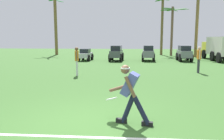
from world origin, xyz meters
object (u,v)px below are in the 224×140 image
Objects in this scene: frisbee_thrower at (130,91)px; parked_car_slot_d at (184,53)px; teammate_near_sideline at (199,57)px; parked_car_slot_c at (148,53)px; teammate_midfield at (77,58)px; parked_car_slot_a at (86,55)px; parked_car_slot_b at (116,53)px; box_truck at (217,47)px; palm_tree_left_of_centre at (162,21)px; palm_tree_far_left at (56,22)px; frisbee_in_flight at (112,99)px; palm_tree_right_of_centre at (172,24)px; palm_tree_far_right at (197,20)px.

frisbee_thrower is 0.59× the size of parked_car_slot_d.
teammate_near_sideline is 7.58m from parked_car_slot_c.
parked_car_slot_a is at bearing 98.94° from teammate_midfield.
box_truck is (9.38, 1.29, 0.49)m from parked_car_slot_b.
parked_car_slot_c is (2.93, 0.41, 0.00)m from parked_car_slot_b.
frisbee_thrower reaches higher than parked_car_slot_b.
parked_car_slot_d is 0.33× the size of palm_tree_left_of_centre.
box_truck is at bearing -18.96° from palm_tree_far_left.
palm_tree_far_left is at bearing 138.29° from parked_car_slot_b.
frisbee_thrower is at bearing -116.05° from box_truck.
parked_car_slot_c is at bearing 82.47° from frisbee_in_flight.
teammate_midfield is 0.70× the size of parked_car_slot_a.
teammate_near_sideline is at bearing -46.05° from palm_tree_far_left.
parked_car_slot_c is at bearing -172.21° from box_truck.
box_truck is 6.86m from palm_tree_right_of_centre.
frisbee_thrower is 0.90× the size of teammate_midfield.
teammate_midfield is 17.29m from palm_tree_far_left.
palm_tree_far_left is at bearing 177.92° from palm_tree_right_of_centre.
parked_car_slot_d is at bearing -164.60° from box_truck.
teammate_near_sideline is at bearing -116.51° from box_truck.
palm_tree_left_of_centre is (-4.25, 6.95, 3.02)m from box_truck.
teammate_midfield is 18.16m from palm_tree_left_of_centre.
frisbee_thrower is at bearing -84.68° from parked_car_slot_b.
palm_tree_right_of_centre reaches higher than teammate_near_sideline.
teammate_near_sideline reaches higher than frisbee_thrower.
palm_tree_right_of_centre is (14.39, -0.52, -0.37)m from palm_tree_far_left.
frisbee_in_flight is 0.05× the size of palm_tree_far_right.
parked_car_slot_a is at bearing 140.43° from teammate_near_sideline.
palm_tree_left_of_centre is at bearing 135.19° from palm_tree_far_right.
frisbee_thrower is 15.70m from parked_car_slot_a.
parked_car_slot_a is (-4.30, 15.10, -0.23)m from frisbee_thrower.
palm_tree_right_of_centre is (7.74, 15.12, 2.77)m from teammate_midfield.
palm_tree_right_of_centre is (-3.23, 5.53, 2.48)m from box_truck.
box_truck is at bearing 41.19° from teammate_midfield.
teammate_midfield is 8.48m from parked_car_slot_a.
palm_tree_far_left is 16.83m from palm_tree_far_right.
frisbee_in_flight is 0.25× the size of teammate_near_sideline.
box_truck is at bearing 15.40° from parked_car_slot_d.
frisbee_thrower is at bearing -66.08° from teammate_midfield.
teammate_midfield is 0.65× the size of parked_car_slot_b.
palm_tree_left_of_centre reaches higher than parked_car_slot_d.
frisbee_in_flight is 9.12m from teammate_near_sideline.
parked_car_slot_c and parked_car_slot_d have the same top height.
frisbee_thrower is 16.16m from parked_car_slot_d.
palm_tree_left_of_centre is 1.83m from palm_tree_right_of_centre.
teammate_near_sideline is 9.01m from box_truck.
parked_car_slot_b is (-0.93, 14.73, 0.23)m from frisbee_in_flight.
palm_tree_far_right is (10.01, 13.28, 3.16)m from teammate_midfield.
teammate_near_sideline is at bearing -51.61° from parked_car_slot_b.
palm_tree_right_of_centre reaches higher than parked_car_slot_a.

